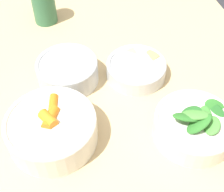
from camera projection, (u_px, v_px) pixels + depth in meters
The scene contains 6 objects.
dining_table at pixel (105, 123), 0.85m from camera, with size 1.01×0.91×0.75m.
bowl_carrots at pixel (52, 128), 0.64m from camera, with size 0.19×0.19×0.08m.
bowl_greens at pixel (195, 125), 0.66m from camera, with size 0.17×0.17×0.09m.
bowl_beans_hotdog at pixel (68, 71), 0.77m from camera, with size 0.15×0.15×0.06m.
bowl_cookies at pixel (136, 69), 0.78m from camera, with size 0.15×0.15×0.04m.
cup at pixel (44, 5), 0.92m from camera, with size 0.07×0.07×0.11m.
Camera 1 is at (-0.51, 0.10, 1.31)m, focal length 50.00 mm.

